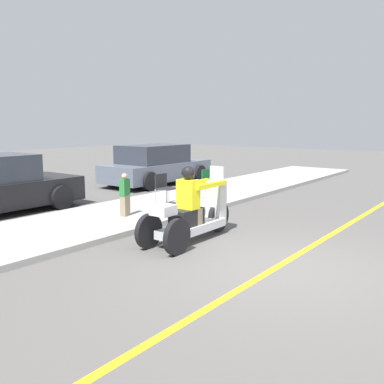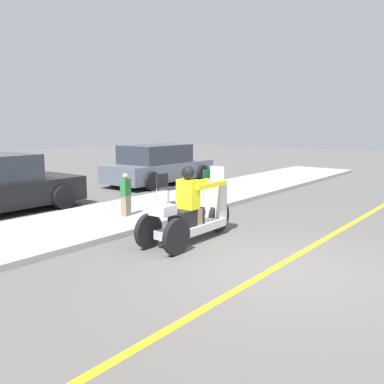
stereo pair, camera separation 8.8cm
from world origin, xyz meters
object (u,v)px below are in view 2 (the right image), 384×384
folding_chair_curbside (166,186)px  parked_car_lot_right (158,165)px  spectator_far_back (126,195)px  folding_chair_set_back (211,181)px  motorcycle_trike (192,214)px

folding_chair_curbside → parked_car_lot_right: bearing=44.5°
spectator_far_back → folding_chair_set_back: spectator_far_back is taller
spectator_far_back → folding_chair_curbside: (1.55, 0.13, 0.03)m
spectator_far_back → folding_chair_curbside: spectator_far_back is taller
folding_chair_set_back → folding_chair_curbside: same height
spectator_far_back → folding_chair_set_back: size_ratio=1.21×
folding_chair_set_back → parked_car_lot_right: 4.10m
motorcycle_trike → parked_car_lot_right: (5.38, 5.74, 0.17)m
parked_car_lot_right → spectator_far_back: bearing=-144.9°
motorcycle_trike → folding_chair_set_back: 4.12m
folding_chair_curbside → motorcycle_trike: bearing=-129.5°
folding_chair_set_back → folding_chair_curbside: bearing=168.7°
folding_chair_set_back → folding_chair_curbside: (-1.60, 0.32, 0.00)m
motorcycle_trike → spectator_far_back: (0.42, 2.26, 0.08)m
motorcycle_trike → spectator_far_back: size_ratio=2.44×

